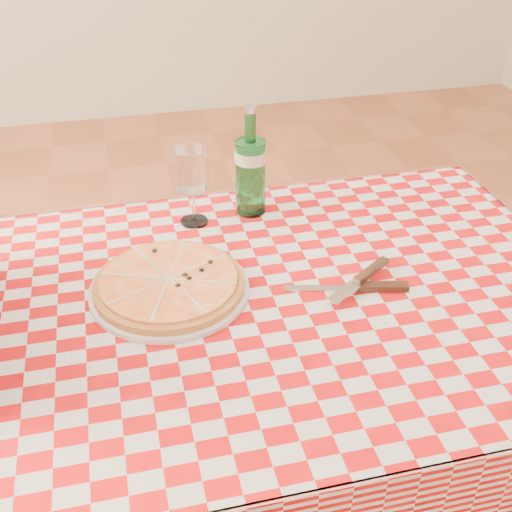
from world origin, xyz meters
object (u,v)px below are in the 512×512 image
Objects in this scene: pizza_plate at (169,283)px; water_bottle at (250,161)px; wine_glass at (192,187)px; dining_table at (272,334)px.

water_bottle is at bearing 50.30° from pizza_plate.
pizza_plate is at bearing -109.19° from wine_glass.
pizza_plate is (-0.20, 0.06, 0.12)m from dining_table.
dining_table is at bearing -95.71° from water_bottle.
water_bottle reaches higher than dining_table.
pizza_plate is at bearing 162.56° from dining_table.
dining_table is 0.24m from pizza_plate.
pizza_plate is at bearing -129.70° from water_bottle.
pizza_plate reaches higher than dining_table.
water_bottle reaches higher than pizza_plate.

